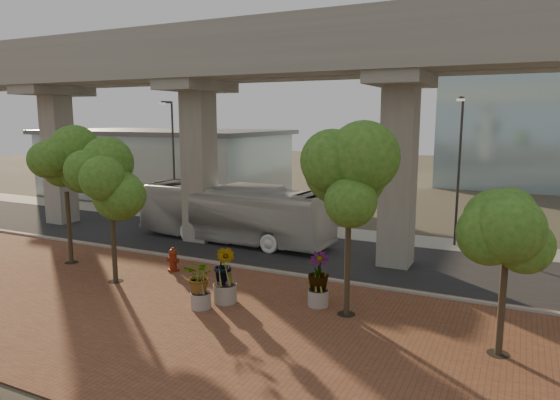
% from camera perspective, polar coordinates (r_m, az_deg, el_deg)
% --- Properties ---
extents(ground, '(160.00, 160.00, 0.00)m').
position_cam_1_polar(ground, '(26.65, -0.77, -6.91)').
color(ground, '#3D372C').
rests_on(ground, ground).
extents(brick_plaza, '(70.00, 13.00, 0.06)m').
position_cam_1_polar(brick_plaza, '(20.21, -11.29, -12.44)').
color(brick_plaza, brown).
rests_on(brick_plaza, ground).
extents(asphalt_road, '(90.00, 8.00, 0.04)m').
position_cam_1_polar(asphalt_road, '(28.38, 1.05, -5.85)').
color(asphalt_road, black).
rests_on(asphalt_road, ground).
extents(curb_strip, '(70.00, 0.25, 0.16)m').
position_cam_1_polar(curb_strip, '(24.93, -2.86, -7.89)').
color(curb_strip, gray).
rests_on(curb_strip, ground).
extents(far_sidewalk, '(90.00, 3.00, 0.06)m').
position_cam_1_polar(far_sidewalk, '(33.29, 5.06, -3.57)').
color(far_sidewalk, gray).
rests_on(far_sidewalk, ground).
extents(transit_viaduct, '(72.00, 5.60, 12.40)m').
position_cam_1_polar(transit_viaduct, '(27.37, 1.10, 8.98)').
color(transit_viaduct, gray).
rests_on(transit_viaduct, ground).
extents(station_pavilion, '(23.00, 13.00, 6.30)m').
position_cam_1_polar(station_pavilion, '(50.20, -13.08, 4.29)').
color(station_pavilion, '#A9BCC2').
rests_on(station_pavilion, ground).
extents(transit_bus, '(12.69, 3.57, 3.50)m').
position_cam_1_polar(transit_bus, '(30.33, -5.43, -1.54)').
color(transit_bus, silver).
rests_on(transit_bus, ground).
extents(fire_hydrant, '(0.59, 0.53, 1.18)m').
position_cam_1_polar(fire_hydrant, '(25.07, -12.13, -6.70)').
color(fire_hydrant, maroon).
rests_on(fire_hydrant, ground).
extents(planter_front, '(1.79, 1.79, 1.97)m').
position_cam_1_polar(planter_front, '(20.00, -9.12, -8.89)').
color(planter_front, '#A4A094').
rests_on(planter_front, ground).
extents(planter_right, '(2.04, 2.04, 2.18)m').
position_cam_1_polar(planter_right, '(20.01, 4.42, -8.40)').
color(planter_right, '#ABA69A').
rests_on(planter_right, ground).
extents(planter_left, '(2.14, 2.14, 2.36)m').
position_cam_1_polar(planter_left, '(20.41, -6.35, -7.75)').
color(planter_left, '#A49C94').
rests_on(planter_left, ground).
extents(street_tree_far_west, '(3.97, 3.97, 6.68)m').
position_cam_1_polar(street_tree_far_west, '(27.34, -23.35, 3.24)').
color(street_tree_far_west, '#473B29').
rests_on(street_tree_far_west, ground).
extents(street_tree_near_west, '(3.73, 3.73, 6.20)m').
position_cam_1_polar(street_tree_near_west, '(23.42, -18.81, 1.67)').
color(street_tree_near_west, '#473B29').
rests_on(street_tree_near_west, ground).
extents(street_tree_near_east, '(4.08, 4.08, 6.98)m').
position_cam_1_polar(street_tree_near_east, '(18.42, 7.92, 2.06)').
color(street_tree_near_east, '#473B29').
rests_on(street_tree_near_east, ground).
extents(street_tree_far_east, '(3.25, 3.25, 5.57)m').
position_cam_1_polar(street_tree_far_east, '(16.74, 24.57, -3.05)').
color(street_tree_far_east, '#473B29').
rests_on(street_tree_far_east, ground).
extents(streetlamp_west, '(0.43, 1.24, 8.59)m').
position_cam_1_polar(streetlamp_west, '(36.92, -12.21, 5.35)').
color(streetlamp_west, '#2E2E33').
rests_on(streetlamp_west, ground).
extents(streetlamp_east, '(0.43, 1.24, 8.58)m').
position_cam_1_polar(streetlamp_east, '(30.39, 19.79, 4.18)').
color(streetlamp_east, '#2A2A2E').
rests_on(streetlamp_east, ground).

